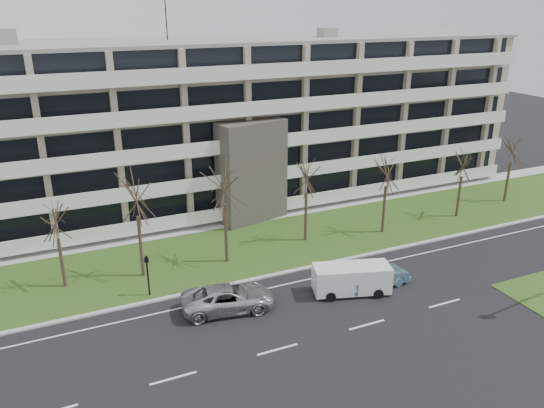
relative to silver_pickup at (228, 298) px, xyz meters
name	(u,v)px	position (x,y,z in m)	size (l,w,h in m)	color
ground	(367,325)	(7.11, -5.11, -0.82)	(160.00, 160.00, 0.00)	black
grass_verge	(278,242)	(7.11, 7.89, -0.79)	(90.00, 10.00, 0.06)	#2C4717
curb	(306,268)	(7.11, 2.89, -0.76)	(90.00, 0.35, 0.12)	#B2B2AD
sidewalk	(252,219)	(7.11, 13.39, -0.78)	(90.00, 2.00, 0.08)	#B2B2AD
lane_edge_line	(316,278)	(7.11, 1.39, -0.81)	(90.00, 0.12, 0.01)	white
apartment_building	(225,122)	(7.10, 20.21, 6.80)	(60.50, 15.10, 18.75)	tan
silver_pickup	(228,298)	(0.00, 0.00, 0.00)	(2.72, 5.89, 1.64)	#B3B6BB
blue_sedan	(377,276)	(10.31, -1.43, -0.04)	(1.65, 4.73, 1.56)	#73A8C8
white_van	(353,277)	(8.34, -1.42, 0.37)	(5.45, 3.31, 1.99)	white
pedestrian_signal	(147,270)	(-4.25, 3.75, 1.08)	(0.32, 0.28, 2.98)	black
tree_1	(55,219)	(-9.30, 7.36, 4.26)	(3.27, 3.27, 6.54)	#382B21
tree_2	(135,192)	(-4.06, 6.69, 5.59)	(4.12, 4.12, 8.24)	#382B21
tree_3	(224,180)	(2.16, 6.35, 5.66)	(4.16, 4.16, 8.33)	#382B21
tree_4	(307,173)	(9.35, 7.33, 5.03)	(3.76, 3.76, 7.53)	#382B21
tree_5	(387,168)	(16.12, 6.12, 4.93)	(3.70, 3.70, 7.40)	#382B21
tree_6	(464,160)	(24.43, 6.30, 4.53)	(3.44, 3.44, 6.88)	#382B21
tree_7	(513,147)	(31.56, 7.46, 4.74)	(3.58, 3.58, 7.16)	#382B21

